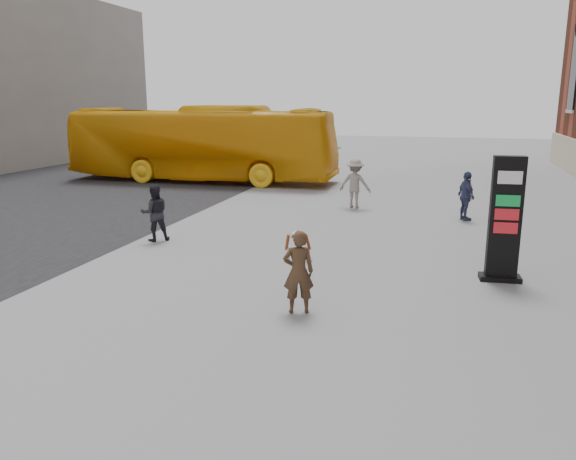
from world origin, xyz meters
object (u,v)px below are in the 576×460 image
(pedestrian_a, at_px, (155,213))
(bus, at_px, (202,144))
(info_pylon, at_px, (505,220))
(pedestrian_c, at_px, (466,196))
(woman, at_px, (298,271))
(pedestrian_b, at_px, (355,183))

(pedestrian_a, bearing_deg, bus, -107.49)
(info_pylon, distance_m, pedestrian_c, 6.26)
(pedestrian_a, bearing_deg, woman, 106.12)
(info_pylon, xyz_separation_m, pedestrian_b, (-4.34, 7.41, -0.46))
(woman, distance_m, bus, 17.49)
(bus, xyz_separation_m, pedestrian_b, (8.03, -4.78, -0.89))
(woman, height_order, pedestrian_c, pedestrian_c)
(info_pylon, height_order, pedestrian_a, info_pylon)
(pedestrian_c, bearing_deg, pedestrian_a, 95.34)
(woman, height_order, pedestrian_b, pedestrian_b)
(pedestrian_c, bearing_deg, woman, 134.94)
(pedestrian_c, bearing_deg, info_pylon, 159.11)
(pedestrian_b, bearing_deg, pedestrian_c, 167.70)
(pedestrian_b, distance_m, pedestrian_c, 3.96)
(bus, xyz_separation_m, pedestrian_a, (3.53, -11.06, -0.98))
(woman, xyz_separation_m, pedestrian_a, (-5.13, 4.11, -0.01))
(info_pylon, distance_m, pedestrian_a, 8.94)
(info_pylon, height_order, pedestrian_c, info_pylon)
(woman, xyz_separation_m, pedestrian_c, (3.14, 9.19, -0.00))
(bus, bearing_deg, pedestrian_a, -163.11)
(woman, bearing_deg, pedestrian_c, -128.27)
(info_pylon, relative_size, pedestrian_a, 1.71)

